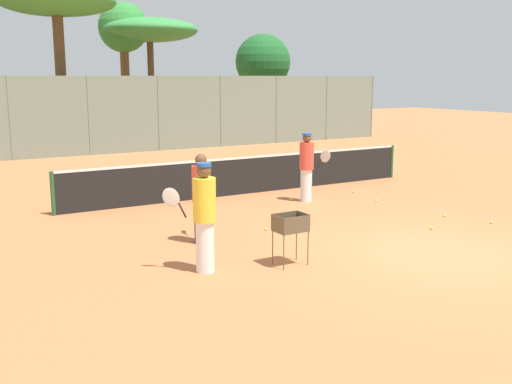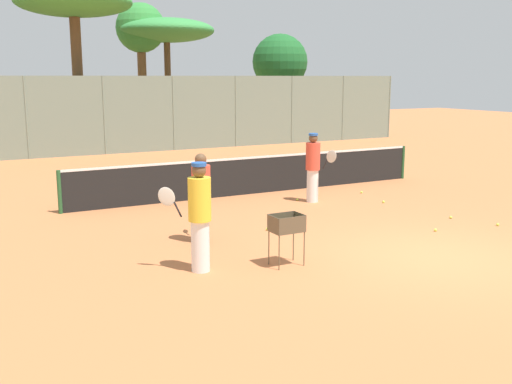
{
  "view_description": "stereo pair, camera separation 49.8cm",
  "coord_description": "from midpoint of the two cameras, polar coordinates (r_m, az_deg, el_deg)",
  "views": [
    {
      "loc": [
        -8.39,
        -7.54,
        3.28
      ],
      "look_at": [
        -2.37,
        2.63,
        1.0
      ],
      "focal_mm": 42.0,
      "sensor_mm": 36.0,
      "label": 1
    },
    {
      "loc": [
        -7.96,
        -7.79,
        3.28
      ],
      "look_at": [
        -2.37,
        2.63,
        1.0
      ],
      "focal_mm": 42.0,
      "sensor_mm": 36.0,
      "label": 2
    }
  ],
  "objects": [
    {
      "name": "player_red_cap",
      "position": [
        15.89,
        3.96,
        2.46
      ],
      "size": [
        0.52,
        0.87,
        1.83
      ],
      "rotation": [
        0.0,
        0.0,
        5.16
      ],
      "color": "white",
      "rests_on": "ground_plane"
    },
    {
      "name": "back_fence",
      "position": [
        26.79,
        -12.91,
        7.18
      ],
      "size": [
        28.16,
        0.08,
        3.32
      ],
      "color": "gray",
      "rests_on": "ground_plane"
    },
    {
      "name": "tennis_ball_5",
      "position": [
        16.21,
        10.55,
        -0.82
      ],
      "size": [
        0.07,
        0.07,
        0.07
      ],
      "primitive_type": "sphere",
      "color": "#D1E54C",
      "rests_on": "ground_plane"
    },
    {
      "name": "tree_0",
      "position": [
        28.26,
        -18.96,
        16.56
      ],
      "size": [
        5.04,
        5.04,
        7.1
      ],
      "color": "brown",
      "rests_on": "ground_plane"
    },
    {
      "name": "tennis_ball_1",
      "position": [
        17.42,
        8.45,
        0.05
      ],
      "size": [
        0.07,
        0.07,
        0.07
      ],
      "primitive_type": "sphere",
      "color": "#D1E54C",
      "rests_on": "ground_plane"
    },
    {
      "name": "tree_3",
      "position": [
        31.99,
        -12.96,
        14.69
      ],
      "size": [
        2.5,
        2.5,
        6.97
      ],
      "color": "brown",
      "rests_on": "ground_plane"
    },
    {
      "name": "tennis_ball_4",
      "position": [
        13.01,
        -0.16,
        -3.54
      ],
      "size": [
        0.07,
        0.07,
        0.07
      ],
      "primitive_type": "sphere",
      "color": "#D1E54C",
      "rests_on": "ground_plane"
    },
    {
      "name": "tennis_ball_0",
      "position": [
        13.56,
        15.39,
        -3.34
      ],
      "size": [
        0.07,
        0.07,
        0.07
      ],
      "primitive_type": "sphere",
      "color": "#D1E54C",
      "rests_on": "ground_plane"
    },
    {
      "name": "tennis_ball_6",
      "position": [
        14.54,
        20.6,
        -2.7
      ],
      "size": [
        0.07,
        0.07,
        0.07
      ],
      "primitive_type": "sphere",
      "color": "#D1E54C",
      "rests_on": "ground_plane"
    },
    {
      "name": "ball_cart",
      "position": [
        10.52,
        2.04,
        -3.36
      ],
      "size": [
        0.56,
        0.41,
        0.92
      ],
      "color": "brown",
      "rests_on": "ground_plane"
    },
    {
      "name": "ground_plane",
      "position": [
        11.68,
        15.62,
        -5.81
      ],
      "size": [
        80.0,
        80.0,
        0.0
      ],
      "primitive_type": "plane",
      "color": "#C67242"
    },
    {
      "name": "tree_4",
      "position": [
        32.11,
        -10.55,
        14.83
      ],
      "size": [
        4.91,
        4.91,
        6.24
      ],
      "color": "brown",
      "rests_on": "ground_plane"
    },
    {
      "name": "tennis_net",
      "position": [
        17.01,
        -1.48,
        1.71
      ],
      "size": [
        10.97,
        0.1,
        1.07
      ],
      "color": "#26592D",
      "rests_on": "ground_plane"
    },
    {
      "name": "player_yellow_shirt",
      "position": [
        11.92,
        -6.4,
        -0.54
      ],
      "size": [
        0.56,
        0.85,
        1.8
      ],
      "rotation": [
        0.0,
        0.0,
        1.07
      ],
      "color": "#26262D",
      "rests_on": "ground_plane"
    },
    {
      "name": "tennis_ball_3",
      "position": [
        14.88,
        16.63,
        -2.15
      ],
      "size": [
        0.07,
        0.07,
        0.07
      ],
      "primitive_type": "sphere",
      "color": "#D1E54C",
      "rests_on": "ground_plane"
    },
    {
      "name": "tennis_ball_2",
      "position": [
        16.16,
        2.47,
        -0.69
      ],
      "size": [
        0.07,
        0.07,
        0.07
      ],
      "primitive_type": "sphere",
      "color": "#D1E54C",
      "rests_on": "ground_plane"
    },
    {
      "name": "player_white_outfit",
      "position": [
        10.13,
        -6.37,
        -2.3
      ],
      "size": [
        0.85,
        0.61,
        1.88
      ],
      "rotation": [
        0.0,
        0.0,
        2.58
      ],
      "color": "white",
      "rests_on": "ground_plane"
    },
    {
      "name": "tree_2",
      "position": [
        34.87,
        0.24,
        12.18
      ],
      "size": [
        3.14,
        3.14,
        5.68
      ],
      "color": "brown",
      "rests_on": "ground_plane"
    }
  ]
}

